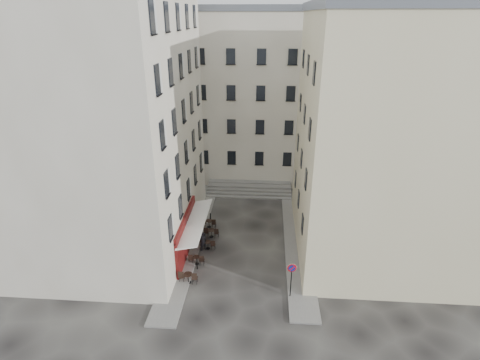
# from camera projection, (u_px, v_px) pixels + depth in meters

# --- Properties ---
(ground) EXTENTS (90.00, 90.00, 0.00)m
(ground) POSITION_uv_depth(u_px,v_px,m) (241.00, 263.00, 29.14)
(ground) COLOR black
(ground) RESTS_ON ground
(sidewalk_left) EXTENTS (2.00, 22.00, 0.12)m
(sidewalk_left) POSITION_uv_depth(u_px,v_px,m) (193.00, 233.00, 33.07)
(sidewalk_left) COLOR slate
(sidewalk_left) RESTS_ON ground
(sidewalk_right) EXTENTS (2.00, 18.00, 0.12)m
(sidewalk_right) POSITION_uv_depth(u_px,v_px,m) (296.00, 243.00, 31.55)
(sidewalk_right) COLOR slate
(sidewalk_right) RESTS_ON ground
(building_left) EXTENTS (12.20, 16.20, 20.60)m
(building_left) POSITION_uv_depth(u_px,v_px,m) (106.00, 121.00, 28.41)
(building_left) COLOR #BFB6A3
(building_left) RESTS_ON ground
(building_right) EXTENTS (12.20, 14.20, 18.60)m
(building_right) POSITION_uv_depth(u_px,v_px,m) (385.00, 138.00, 27.85)
(building_right) COLOR beige
(building_right) RESTS_ON ground
(building_back) EXTENTS (18.20, 10.20, 18.60)m
(building_back) POSITION_uv_depth(u_px,v_px,m) (244.00, 95.00, 42.76)
(building_back) COLOR #BFB6A3
(building_back) RESTS_ON ground
(cafe_storefront) EXTENTS (1.74, 7.30, 3.50)m
(cafe_storefront) POSITION_uv_depth(u_px,v_px,m) (187.00, 233.00, 29.58)
(cafe_storefront) COLOR #440E09
(cafe_storefront) RESTS_ON ground
(stone_steps) EXTENTS (9.00, 3.15, 0.80)m
(stone_steps) POSITION_uv_depth(u_px,v_px,m) (249.00, 189.00, 40.44)
(stone_steps) COLOR slate
(stone_steps) RESTS_ON ground
(bollard_near) EXTENTS (0.12, 0.12, 0.98)m
(bollard_near) POSITION_uv_depth(u_px,v_px,m) (197.00, 263.00, 28.24)
(bollard_near) COLOR black
(bollard_near) RESTS_ON ground
(bollard_mid) EXTENTS (0.12, 0.12, 0.98)m
(bollard_mid) POSITION_uv_depth(u_px,v_px,m) (204.00, 238.00, 31.43)
(bollard_mid) COLOR black
(bollard_mid) RESTS_ON ground
(bollard_far) EXTENTS (0.12, 0.12, 0.98)m
(bollard_far) POSITION_uv_depth(u_px,v_px,m) (210.00, 217.00, 34.62)
(bollard_far) COLOR black
(bollard_far) RESTS_ON ground
(no_parking_sign) EXTENTS (0.63, 0.13, 2.75)m
(no_parking_sign) POSITION_uv_depth(u_px,v_px,m) (291.00, 274.00, 24.82)
(no_parking_sign) COLOR black
(no_parking_sign) RESTS_ON ground
(bistro_table_a) EXTENTS (1.37, 0.64, 0.97)m
(bistro_table_a) POSITION_uv_depth(u_px,v_px,m) (188.00, 277.00, 26.81)
(bistro_table_a) COLOR black
(bistro_table_a) RESTS_ON ground
(bistro_table_b) EXTENTS (1.23, 0.58, 0.87)m
(bistro_table_b) POSITION_uv_depth(u_px,v_px,m) (197.00, 259.00, 28.83)
(bistro_table_b) COLOR black
(bistro_table_b) RESTS_ON ground
(bistro_table_c) EXTENTS (1.25, 0.58, 0.88)m
(bistro_table_c) POSITION_uv_depth(u_px,v_px,m) (208.00, 244.00, 30.73)
(bistro_table_c) COLOR black
(bistro_table_c) RESTS_ON ground
(bistro_table_d) EXTENTS (1.31, 0.61, 0.92)m
(bistro_table_d) POSITION_uv_depth(u_px,v_px,m) (211.00, 232.00, 32.34)
(bistro_table_d) COLOR black
(bistro_table_d) RESTS_ON ground
(bistro_table_e) EXTENTS (1.28, 0.60, 0.90)m
(bistro_table_e) POSITION_uv_depth(u_px,v_px,m) (209.00, 223.00, 33.85)
(bistro_table_e) COLOR black
(bistro_table_e) RESTS_ON ground
(pedestrian) EXTENTS (0.74, 0.68, 1.70)m
(pedestrian) POSITION_uv_depth(u_px,v_px,m) (203.00, 241.00, 30.40)
(pedestrian) COLOR black
(pedestrian) RESTS_ON ground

